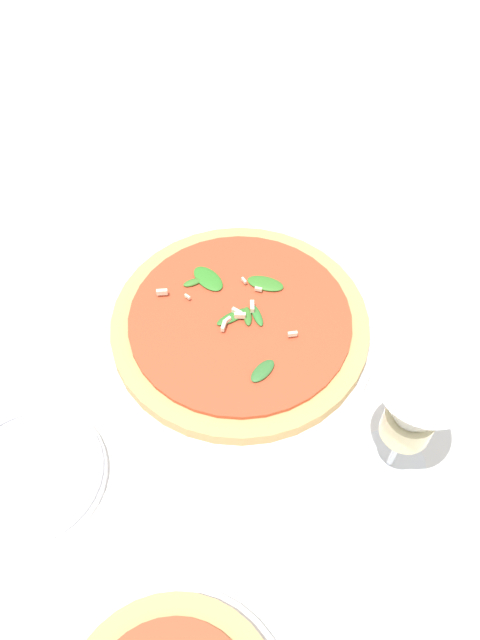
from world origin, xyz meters
TOP-DOWN VIEW (x-y plane):
  - ground_plane at (0.00, 0.00)m, footprint 6.00×6.00m
  - pizza_arugula_main at (-0.03, 0.01)m, footprint 0.33×0.33m
  - wine_glass at (-0.23, -0.11)m, footprint 0.09×0.09m
  - side_plate_white at (-0.17, 0.26)m, footprint 0.16×0.16m

SIDE VIEW (x-z plane):
  - ground_plane at x=0.00m, z-range 0.00..0.00m
  - side_plate_white at x=-0.17m, z-range 0.00..0.02m
  - pizza_arugula_main at x=-0.03m, z-range -0.01..0.04m
  - wine_glass at x=-0.23m, z-range 0.03..0.20m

